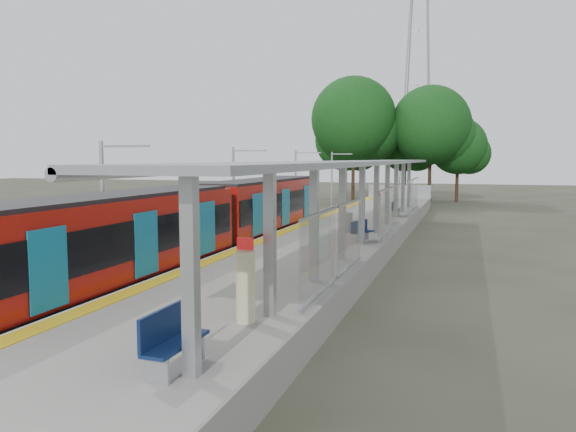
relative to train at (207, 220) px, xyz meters
The scene contains 16 objects.
ground 12.83m from the train, 69.19° to the right, with size 200.00×200.00×0.00m, color #474438.
trackbed 8.39m from the train, 90.01° to the left, with size 3.00×70.00×0.24m, color #59544C.
platform 9.45m from the train, 61.13° to the left, with size 6.00×50.00×1.00m, color gray.
tactile_strip 8.45m from the train, 76.57° to the left, with size 0.60×50.00×0.02m, color yellow.
end_fence 33.42m from the train, 82.26° to the left, with size 6.00×0.10×1.20m, color #9EA0A5.
train is the anchor object (origin of this frame).
canopy 7.80m from the train, 35.45° to the left, with size 3.27×38.00×3.66m.
pylon 63.56m from the train, 86.73° to the left, with size 8.00×4.00×38.00m, color #9EA0A5, non-canonical shape.
tree_cluster 40.56m from the train, 86.14° to the left, with size 18.57×14.44×13.55m.
catenary_masts 7.41m from the train, 103.48° to the left, with size 2.08×48.16×5.40m.
bench_near 14.92m from the train, 66.28° to the right, with size 0.53×1.65×1.12m.
bench_mid 7.02m from the train, 25.15° to the left, with size 0.89×1.44×0.94m.
bench_far 16.10m from the train, 66.71° to the left, with size 0.44×1.40×0.95m.
info_pillar_near 12.21m from the train, 59.72° to the right, with size 0.44×0.44×1.97m.
info_pillar_far 12.92m from the train, 63.65° to the left, with size 0.39×0.39×1.72m.
litter_bin 7.81m from the train, 49.07° to the left, with size 0.49×0.49×1.00m, color #9EA0A5.
Camera 1 is at (6.46, -10.41, 4.76)m, focal length 35.00 mm.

